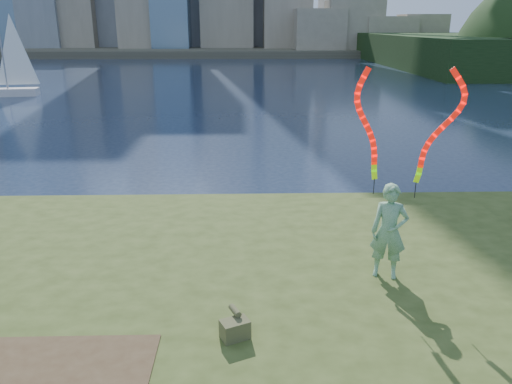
{
  "coord_description": "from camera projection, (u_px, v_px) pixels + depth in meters",
  "views": [
    {
      "loc": [
        0.68,
        -8.29,
        5.34
      ],
      "look_at": [
        0.94,
        1.0,
        2.21
      ],
      "focal_mm": 35.0,
      "sensor_mm": 36.0,
      "label": 1
    }
  ],
  "objects": [
    {
      "name": "ground",
      "position": [
        209.0,
        318.0,
        9.55
      ],
      "size": [
        320.0,
        320.0,
        0.0
      ],
      "primitive_type": "plane",
      "color": "#19253E",
      "rests_on": "ground"
    },
    {
      "name": "far_shore",
      "position": [
        238.0,
        49.0,
        99.34
      ],
      "size": [
        320.0,
        40.0,
        1.2
      ],
      "primitive_type": "cube",
      "color": "#464233",
      "rests_on": "ground"
    },
    {
      "name": "woman_with_ribbons",
      "position": [
        392.0,
        207.0,
        9.08
      ],
      "size": [
        2.04,
        0.74,
        4.18
      ],
      "rotation": [
        0.0,
        0.0,
        -0.3
      ],
      "color": "#1A6729",
      "rests_on": "grassy_knoll"
    },
    {
      "name": "canvas_bag",
      "position": [
        235.0,
        328.0,
        7.57
      ],
      "size": [
        0.5,
        0.56,
        0.4
      ],
      "rotation": [
        0.0,
        0.0,
        0.43
      ],
      "color": "#4C4B2A",
      "rests_on": "grassy_knoll"
    },
    {
      "name": "sailboat",
      "position": [
        10.0,
        80.0,
        38.76
      ],
      "size": [
        4.7,
        1.98,
        7.05
      ],
      "rotation": [
        0.0,
        0.0,
        0.13
      ],
      "color": "silver",
      "rests_on": "ground"
    }
  ]
}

